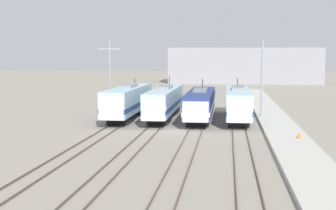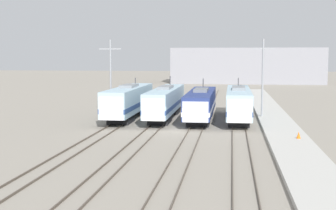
{
  "view_description": "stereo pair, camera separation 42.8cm",
  "coord_description": "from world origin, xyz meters",
  "views": [
    {
      "loc": [
        5.72,
        -49.69,
        8.02
      ],
      "look_at": [
        -0.81,
        1.23,
        2.64
      ],
      "focal_mm": 50.0,
      "sensor_mm": 36.0,
      "label": 1
    },
    {
      "loc": [
        6.14,
        -49.64,
        8.02
      ],
      "look_at": [
        -0.81,
        1.23,
        2.64
      ],
      "focal_mm": 50.0,
      "sensor_mm": 36.0,
      "label": 2
    }
  ],
  "objects": [
    {
      "name": "platform",
      "position": [
        11.51,
        0.0,
        0.19
      ],
      "size": [
        4.0,
        120.0,
        0.38
      ],
      "color": "#B7B5AD",
      "rests_on": "ground_plane"
    },
    {
      "name": "traffic_cone",
      "position": [
        12.39,
        -5.46,
        0.7
      ],
      "size": [
        0.4,
        0.4,
        0.65
      ],
      "color": "orange",
      "rests_on": "platform"
    },
    {
      "name": "ground_plane",
      "position": [
        0.0,
        0.0,
        0.0
      ],
      "size": [
        400.0,
        400.0,
        0.0
      ],
      "primitive_type": "plane",
      "color": "gray"
    },
    {
      "name": "rail_pair_far_right",
      "position": [
        7.01,
        0.0,
        0.07
      ],
      "size": [
        1.51,
        120.0,
        0.15
      ],
      "color": "#4C4238",
      "rests_on": "ground_plane"
    },
    {
      "name": "depot_building",
      "position": [
        10.46,
        91.52,
        5.19
      ],
      "size": [
        43.97,
        14.16,
        10.38
      ],
      "color": "gray",
      "rests_on": "ground_plane"
    },
    {
      "name": "locomotive_center_right",
      "position": [
        2.34,
        8.57,
        2.04
      ],
      "size": [
        3.08,
        18.63,
        5.03
      ],
      "color": "black",
      "rests_on": "ground_plane"
    },
    {
      "name": "rail_pair_center_right",
      "position": [
        2.34,
        0.0,
        0.07
      ],
      "size": [
        1.51,
        120.0,
        0.15
      ],
      "color": "#4C4238",
      "rests_on": "ground_plane"
    },
    {
      "name": "locomotive_far_right",
      "position": [
        7.01,
        8.73,
        2.18
      ],
      "size": [
        2.9,
        18.43,
        5.14
      ],
      "color": "#232326",
      "rests_on": "ground_plane"
    },
    {
      "name": "locomotive_far_left",
      "position": [
        -7.01,
        8.83,
        2.24
      ],
      "size": [
        3.06,
        18.44,
        5.07
      ],
      "color": "#232326",
      "rests_on": "ground_plane"
    },
    {
      "name": "catenary_tower_left",
      "position": [
        -9.75,
        10.6,
        5.5
      ],
      "size": [
        3.01,
        0.25,
        10.17
      ],
      "color": "gray",
      "rests_on": "ground_plane"
    },
    {
      "name": "catenary_tower_right",
      "position": [
        10.02,
        10.6,
        5.5
      ],
      "size": [
        3.01,
        0.25,
        10.17
      ],
      "color": "gray",
      "rests_on": "ground_plane"
    },
    {
      "name": "rail_pair_far_left",
      "position": [
        -7.01,
        0.0,
        0.07
      ],
      "size": [
        1.51,
        120.0,
        0.15
      ],
      "color": "#4C4238",
      "rests_on": "ground_plane"
    },
    {
      "name": "rail_pair_center_left",
      "position": [
        -2.34,
        0.0,
        0.07
      ],
      "size": [
        1.51,
        120.0,
        0.15
      ],
      "color": "#4C4238",
      "rests_on": "ground_plane"
    },
    {
      "name": "locomotive_center_left",
      "position": [
        -2.34,
        9.77,
        2.15
      ],
      "size": [
        2.81,
        20.01,
        5.25
      ],
      "color": "#232326",
      "rests_on": "ground_plane"
    }
  ]
}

